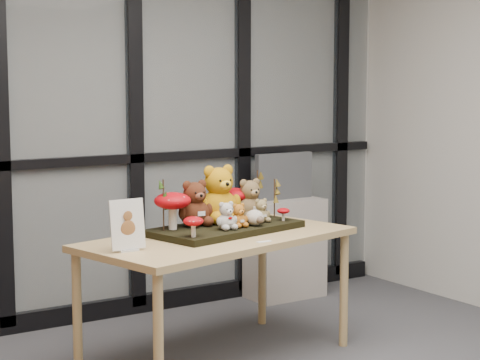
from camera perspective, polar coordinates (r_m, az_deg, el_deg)
room_shell at (r=3.42m, az=4.70°, el=8.28°), size 5.00×5.00×5.00m
glass_partition at (r=5.58m, az=-11.10°, el=4.93°), size 4.90×0.06×2.78m
display_table at (r=4.82m, az=-1.46°, el=-4.45°), size 1.65×1.07×0.71m
diorama_tray at (r=4.92m, az=-0.97°, el=-3.20°), size 0.95×0.61×0.04m
bear_pooh_yellow at (r=5.00m, az=-1.42°, el=-0.71°), size 0.32×0.30×0.36m
bear_brown_medium at (r=4.89m, az=-3.00°, el=-1.36°), size 0.25×0.24×0.29m
bear_tan_back at (r=5.12m, az=0.64°, el=-1.11°), size 0.23×0.22×0.26m
bear_small_yellow at (r=4.84m, az=-0.10°, el=-2.25°), size 0.13×0.12×0.15m
bear_white_bow at (r=4.77m, az=-0.91°, el=-2.26°), size 0.15×0.14×0.17m
bear_beige_small at (r=5.01m, az=1.39°, el=-1.92°), size 0.13×0.13×0.15m
plush_cream_hedgehog at (r=4.89m, az=0.97°, el=-2.44°), size 0.09×0.08×0.10m
mushroom_back_left at (r=4.78m, az=-4.45°, el=-1.91°), size 0.20×0.20×0.23m
mushroom_back_right at (r=5.15m, az=-0.38°, el=-1.42°), size 0.18×0.18×0.20m
mushroom_front_left at (r=4.56m, az=-3.08°, el=-3.01°), size 0.11×0.11×0.12m
mushroom_front_right at (r=5.07m, az=2.87°, el=-2.22°), size 0.07×0.07×0.08m
sprig_green_far_left at (r=4.74m, az=-5.05°, el=-1.65°), size 0.05×0.05×0.28m
sprig_green_mid_left at (r=4.85m, az=-4.53°, el=-2.00°), size 0.05×0.05×0.19m
sprig_dry_far_right at (r=5.22m, az=1.15°, el=-0.86°), size 0.05×0.05×0.28m
sprig_dry_mid_right at (r=5.17m, az=2.27°, el=-1.20°), size 0.05×0.05×0.23m
sprig_green_centre at (r=4.98m, az=-2.95°, el=-1.89°), size 0.05×0.05×0.17m
sign_holder at (r=4.40m, az=-7.39°, el=-3.12°), size 0.18×0.06×0.26m
label_card at (r=4.63m, az=1.59°, el=-4.07°), size 0.09×0.03×0.00m
cabinet at (r=6.28m, az=2.97°, el=-4.49°), size 0.53×0.31×0.71m
monitor at (r=6.21m, az=2.90°, el=0.26°), size 0.47×0.05×0.33m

